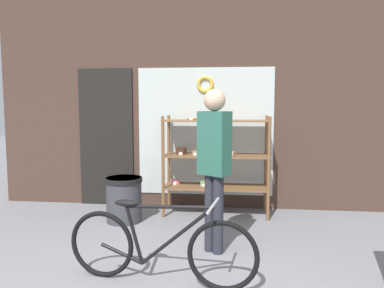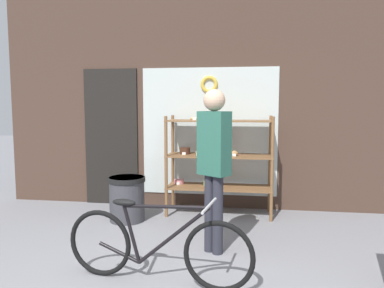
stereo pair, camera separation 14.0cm
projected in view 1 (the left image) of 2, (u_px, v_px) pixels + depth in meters
storefront_facade at (190, 88)px, 5.60m from camera, size 6.00×0.13×3.71m
display_case at (213, 157)px, 5.27m from camera, size 1.47×0.51×1.40m
bicycle at (159, 247)px, 3.22m from camera, size 1.70×0.46×0.74m
pedestrian at (214, 157)px, 3.85m from camera, size 0.37×0.33×1.71m
trash_bin at (124, 197)px, 4.97m from camera, size 0.49×0.49×0.59m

